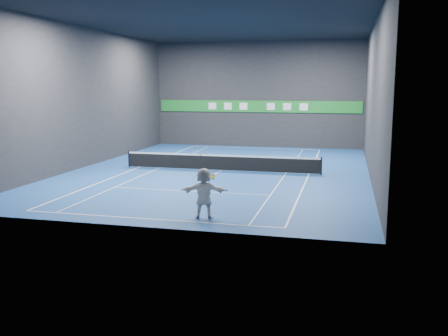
% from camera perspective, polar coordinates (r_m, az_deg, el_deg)
% --- Properties ---
extents(ground, '(26.00, 26.00, 0.00)m').
position_cam_1_polar(ground, '(31.27, -0.39, -0.29)').
color(ground, '#1A458F').
rests_on(ground, ground).
extents(ceiling, '(26.00, 26.00, 0.00)m').
position_cam_1_polar(ceiling, '(31.06, -0.41, 16.31)').
color(ceiling, black).
rests_on(ceiling, ground).
extents(wall_back, '(18.00, 0.10, 9.00)m').
position_cam_1_polar(wall_back, '(43.56, 3.85, 8.35)').
color(wall_back, '#252528').
rests_on(wall_back, ground).
extents(wall_front, '(18.00, 0.10, 9.00)m').
position_cam_1_polar(wall_front, '(18.52, -10.40, 6.92)').
color(wall_front, '#252528').
rests_on(wall_front, ground).
extents(wall_left, '(0.10, 26.00, 9.00)m').
position_cam_1_polar(wall_left, '(34.18, -15.33, 7.78)').
color(wall_left, '#252528').
rests_on(wall_left, ground).
extents(wall_right, '(0.10, 26.00, 9.00)m').
position_cam_1_polar(wall_right, '(29.93, 16.70, 7.55)').
color(wall_right, '#252528').
rests_on(wall_right, ground).
extents(baseline_near, '(10.98, 0.08, 0.01)m').
position_cam_1_polar(baseline_near, '(20.21, -8.73, -5.76)').
color(baseline_near, white).
rests_on(baseline_near, ground).
extents(baseline_far, '(10.98, 0.08, 0.01)m').
position_cam_1_polar(baseline_far, '(42.78, 3.52, 2.30)').
color(baseline_far, white).
rests_on(baseline_far, ground).
extents(sideline_doubles_left, '(0.08, 23.78, 0.01)m').
position_cam_1_polar(sideline_doubles_left, '(33.03, -9.66, 0.10)').
color(sideline_doubles_left, white).
rests_on(sideline_doubles_left, ground).
extents(sideline_doubles_right, '(0.08, 23.78, 0.01)m').
position_cam_1_polar(sideline_doubles_right, '(30.41, 9.69, -0.70)').
color(sideline_doubles_right, white).
rests_on(sideline_doubles_right, ground).
extents(sideline_singles_left, '(0.06, 23.78, 0.01)m').
position_cam_1_polar(sideline_singles_left, '(32.51, -7.43, 0.00)').
color(sideline_singles_left, white).
rests_on(sideline_singles_left, ground).
extents(sideline_singles_right, '(0.06, 23.78, 0.01)m').
position_cam_1_polar(sideline_singles_right, '(30.54, 7.10, -0.59)').
color(sideline_singles_right, white).
rests_on(sideline_singles_right, ground).
extents(service_line_near, '(8.23, 0.06, 0.01)m').
position_cam_1_polar(service_line_near, '(25.23, -3.97, -2.65)').
color(service_line_near, white).
rests_on(service_line_near, ground).
extents(service_line_far, '(8.23, 0.06, 0.01)m').
position_cam_1_polar(service_line_far, '(37.44, 2.01, 1.30)').
color(service_line_far, white).
rests_on(service_line_far, ground).
extents(center_service_line, '(0.06, 12.80, 0.01)m').
position_cam_1_polar(center_service_line, '(31.27, -0.39, -0.29)').
color(center_service_line, white).
rests_on(center_service_line, ground).
extents(player, '(1.98, 0.95, 2.05)m').
position_cam_1_polar(player, '(19.90, -2.31, -2.87)').
color(player, white).
rests_on(player, ground).
extents(tennis_ball, '(0.07, 0.07, 0.07)m').
position_cam_1_polar(tennis_ball, '(19.79, -2.71, 1.58)').
color(tennis_ball, '#ACD223').
rests_on(tennis_ball, player).
extents(tennis_net, '(12.50, 0.10, 1.07)m').
position_cam_1_polar(tennis_net, '(31.19, -0.39, 0.68)').
color(tennis_net, black).
rests_on(tennis_net, ground).
extents(sponsor_banner, '(17.64, 0.11, 1.00)m').
position_cam_1_polar(sponsor_banner, '(43.52, 3.82, 7.04)').
color(sponsor_banner, '#1C802A').
rests_on(sponsor_banner, wall_back).
extents(tennis_racket, '(0.47, 0.35, 0.60)m').
position_cam_1_polar(tennis_racket, '(19.75, -1.49, -1.07)').
color(tennis_racket, red).
rests_on(tennis_racket, player).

